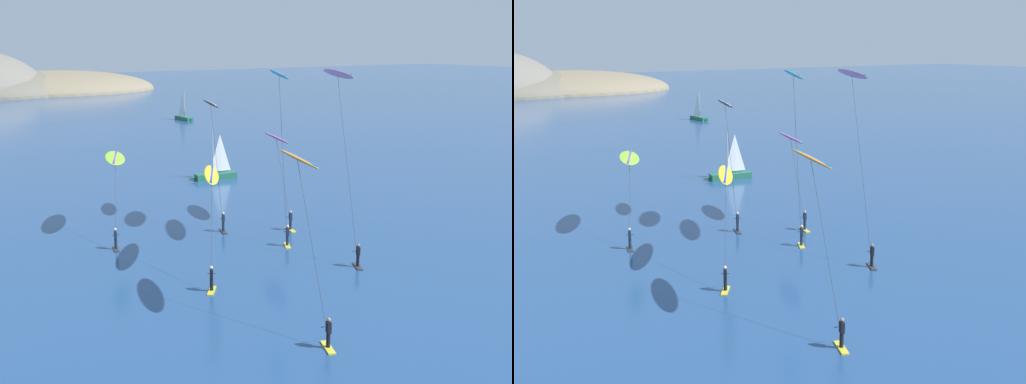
% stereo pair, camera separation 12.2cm
% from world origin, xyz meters
% --- Properties ---
extents(sailboat_near, '(5.97, 2.12, 5.70)m').
position_xyz_m(sailboat_near, '(1.47, 57.89, 0.64)').
color(sailboat_near, '#23664C').
rests_on(sailboat_near, ground).
extents(sailboat_far, '(1.86, 5.95, 5.70)m').
position_xyz_m(sailboat_far, '(23.77, 109.37, 0.64)').
color(sailboat_far, '#23664C').
rests_on(sailboat_far, ground).
extents(kitesurfer_orange, '(3.19, 8.48, 9.52)m').
position_xyz_m(kitesurfer_orange, '(-12.58, 22.65, 8.44)').
color(kitesurfer_orange, yellow).
rests_on(kitesurfer_orange, ground).
extents(kitesurfer_cyan, '(4.08, 7.34, 13.37)m').
position_xyz_m(kitesurfer_cyan, '(-4.04, 36.87, 11.96)').
color(kitesurfer_cyan, yellow).
rests_on(kitesurfer_cyan, ground).
extents(kitesurfer_magenta, '(2.84, 7.44, 7.69)m').
position_xyz_m(kitesurfer_magenta, '(-2.01, 40.07, 6.77)').
color(kitesurfer_magenta, yellow).
rests_on(kitesurfer_magenta, ground).
extents(kitesurfer_pink, '(4.35, 9.23, 13.57)m').
position_xyz_m(kitesurfer_pink, '(-2.33, 31.64, 12.21)').
color(kitesurfer_pink, '#2D2D33').
rests_on(kitesurfer_pink, ground).
extents(kitesurfer_yellow, '(5.14, 7.97, 6.92)m').
position_xyz_m(kitesurfer_yellow, '(-12.83, 32.35, 6.07)').
color(kitesurfer_yellow, yellow).
rests_on(kitesurfer_yellow, ground).
extents(kitesurfer_black, '(3.13, 7.70, 10.58)m').
position_xyz_m(kitesurfer_black, '(-6.68, 43.27, 9.20)').
color(kitesurfer_black, '#2D2D33').
rests_on(kitesurfer_black, ground).
extents(kitesurfer_lime, '(4.51, 8.95, 6.48)m').
position_xyz_m(kitesurfer_lime, '(-15.18, 44.41, 5.81)').
color(kitesurfer_lime, '#2D2D33').
rests_on(kitesurfer_lime, ground).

